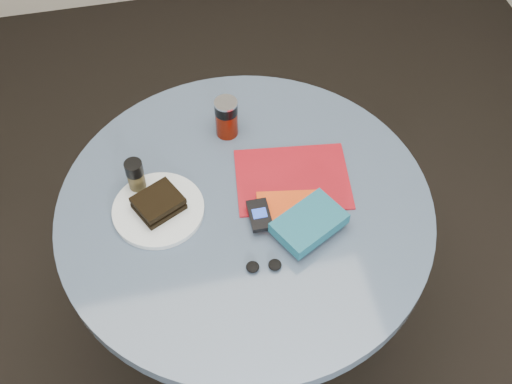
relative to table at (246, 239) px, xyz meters
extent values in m
plane|color=black|center=(0.00, 0.00, -0.59)|extent=(4.00, 4.00, 0.00)
cylinder|color=black|center=(0.00, 0.00, -0.57)|extent=(0.48, 0.48, 0.03)
cylinder|color=black|center=(0.00, 0.00, -0.22)|extent=(0.11, 0.11, 0.68)
cylinder|color=#3D4E66|center=(0.00, 0.00, 0.14)|extent=(1.00, 1.00, 0.04)
cylinder|color=silver|center=(-0.23, 0.03, 0.17)|extent=(0.26, 0.26, 0.02)
cube|color=black|center=(-0.22, 0.03, 0.19)|extent=(0.15, 0.14, 0.02)
cube|color=#392615|center=(-0.22, 0.03, 0.20)|extent=(0.13, 0.12, 0.01)
cube|color=black|center=(-0.22, 0.03, 0.21)|extent=(0.15, 0.14, 0.02)
cylinder|color=#581104|center=(0.00, 0.27, 0.20)|extent=(0.07, 0.07, 0.08)
cylinder|color=black|center=(0.00, 0.27, 0.26)|extent=(0.08, 0.08, 0.03)
cylinder|color=silver|center=(0.00, 0.27, 0.28)|extent=(0.08, 0.08, 0.01)
cylinder|color=#3F351B|center=(-0.27, 0.11, 0.20)|extent=(0.06, 0.06, 0.07)
cylinder|color=black|center=(-0.27, 0.11, 0.25)|extent=(0.06, 0.06, 0.04)
cube|color=maroon|center=(0.14, 0.06, 0.17)|extent=(0.33, 0.27, 0.01)
cube|color=#D74011|center=(0.11, -0.05, 0.18)|extent=(0.19, 0.14, 0.01)
cube|color=#155065|center=(0.14, -0.11, 0.20)|extent=(0.21, 0.18, 0.03)
cube|color=black|center=(0.03, -0.06, 0.19)|extent=(0.05, 0.09, 0.01)
cube|color=#213BA6|center=(0.03, -0.06, 0.20)|extent=(0.04, 0.03, 0.00)
ellipsoid|color=black|center=(-0.02, -0.19, 0.17)|extent=(0.04, 0.04, 0.02)
ellipsoid|color=black|center=(0.03, -0.20, 0.17)|extent=(0.04, 0.04, 0.02)
camera|label=1|loc=(-0.18, -0.98, 1.53)|focal=45.00mm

